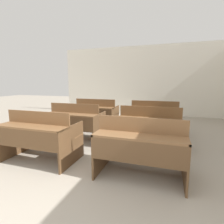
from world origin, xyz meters
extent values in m
cube|color=white|center=(0.00, 6.85, 1.45)|extent=(6.99, 0.06, 2.90)
cube|color=brown|center=(-1.48, 1.67, 0.34)|extent=(0.03, 0.77, 0.67)
cube|color=brown|center=(-0.26, 1.67, 0.34)|extent=(0.03, 0.77, 0.67)
cube|color=brown|center=(-0.87, 1.45, 0.66)|extent=(1.25, 0.33, 0.03)
cube|color=brown|center=(-0.87, 1.30, 0.49)|extent=(1.19, 0.02, 0.30)
cube|color=brown|center=(-0.87, 1.60, 0.78)|extent=(1.25, 0.02, 0.22)
cube|color=brown|center=(-0.87, 1.90, 0.43)|extent=(1.25, 0.31, 0.03)
cube|color=brown|center=(-0.87, 1.90, 0.16)|extent=(1.19, 0.04, 0.04)
cube|color=brown|center=(0.29, 1.68, 0.34)|extent=(0.03, 0.77, 0.67)
cube|color=brown|center=(1.51, 1.68, 0.34)|extent=(0.03, 0.77, 0.67)
cube|color=brown|center=(0.90, 1.46, 0.66)|extent=(1.25, 0.33, 0.03)
cube|color=brown|center=(0.90, 1.30, 0.49)|extent=(1.19, 0.02, 0.30)
cube|color=brown|center=(0.90, 1.61, 0.78)|extent=(1.25, 0.02, 0.22)
cube|color=brown|center=(0.90, 1.90, 0.43)|extent=(1.25, 0.31, 0.03)
cube|color=brown|center=(0.90, 1.90, 0.16)|extent=(1.19, 0.04, 0.04)
cube|color=brown|center=(-1.46, 2.85, 0.34)|extent=(0.03, 0.77, 0.67)
cube|color=brown|center=(-0.24, 2.85, 0.34)|extent=(0.03, 0.77, 0.67)
cube|color=brown|center=(-0.85, 2.64, 0.66)|extent=(1.25, 0.33, 0.03)
cube|color=brown|center=(-0.85, 2.48, 0.49)|extent=(1.19, 0.02, 0.30)
cube|color=brown|center=(-0.85, 2.79, 0.78)|extent=(1.25, 0.02, 0.22)
cube|color=brown|center=(-0.85, 3.08, 0.43)|extent=(1.25, 0.31, 0.03)
cube|color=brown|center=(-0.85, 3.08, 0.16)|extent=(1.19, 0.04, 0.04)
cube|color=brown|center=(0.28, 2.89, 0.34)|extent=(0.03, 0.77, 0.67)
cube|color=brown|center=(1.50, 2.89, 0.34)|extent=(0.03, 0.77, 0.67)
cube|color=brown|center=(0.89, 2.67, 0.66)|extent=(1.25, 0.33, 0.03)
cube|color=brown|center=(0.89, 2.51, 0.49)|extent=(1.19, 0.02, 0.30)
cube|color=brown|center=(0.89, 2.82, 0.78)|extent=(1.25, 0.02, 0.22)
cube|color=brown|center=(0.89, 3.11, 0.43)|extent=(1.25, 0.31, 0.03)
cube|color=brown|center=(0.89, 3.11, 0.16)|extent=(1.19, 0.04, 0.04)
cube|color=brown|center=(-1.46, 4.08, 0.34)|extent=(0.03, 0.77, 0.67)
cube|color=brown|center=(-0.24, 4.08, 0.34)|extent=(0.03, 0.77, 0.67)
cube|color=brown|center=(-0.85, 3.86, 0.66)|extent=(1.25, 0.33, 0.03)
cube|color=brown|center=(-0.85, 3.70, 0.49)|extent=(1.19, 0.02, 0.30)
cube|color=brown|center=(-0.85, 4.01, 0.78)|extent=(1.25, 0.02, 0.22)
cube|color=brown|center=(-0.85, 4.30, 0.43)|extent=(1.25, 0.31, 0.03)
cube|color=brown|center=(-0.85, 4.30, 0.16)|extent=(1.19, 0.04, 0.04)
cube|color=brown|center=(0.28, 4.07, 0.34)|extent=(0.03, 0.77, 0.67)
cube|color=brown|center=(1.50, 4.07, 0.34)|extent=(0.03, 0.77, 0.67)
cube|color=brown|center=(0.89, 3.85, 0.66)|extent=(1.25, 0.33, 0.03)
cube|color=brown|center=(0.89, 3.70, 0.49)|extent=(1.19, 0.02, 0.30)
cube|color=brown|center=(0.89, 4.01, 0.78)|extent=(1.25, 0.02, 0.22)
cube|color=brown|center=(0.89, 4.30, 0.43)|extent=(1.25, 0.31, 0.03)
cube|color=brown|center=(0.89, 4.30, 0.16)|extent=(1.19, 0.04, 0.04)
camera|label=1|loc=(1.25, -0.77, 1.36)|focal=28.00mm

